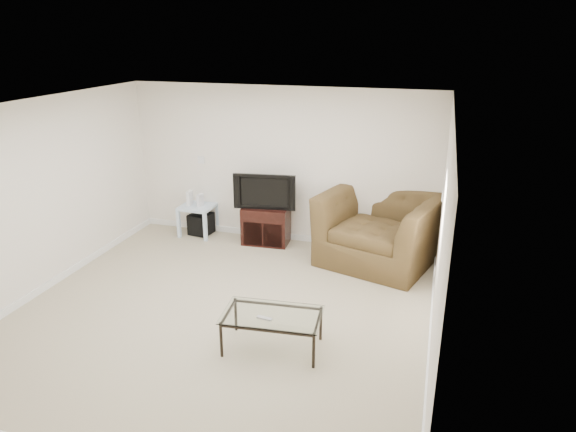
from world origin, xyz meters
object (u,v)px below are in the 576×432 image
(side_table, at_px, (199,220))
(coffee_table, at_px, (272,331))
(recliner, at_px, (380,218))
(tv_stand, at_px, (267,224))
(subwoofer, at_px, (201,224))
(television, at_px, (266,190))

(side_table, height_order, coffee_table, side_table)
(side_table, xyz_separation_m, recliner, (3.06, -0.23, 0.44))
(tv_stand, distance_m, recliner, 1.89)
(subwoofer, relative_size, coffee_table, 0.33)
(television, bearing_deg, tv_stand, 85.78)
(tv_stand, height_order, subwoofer, tv_stand)
(television, distance_m, subwoofer, 1.39)
(television, relative_size, coffee_table, 0.87)
(tv_stand, height_order, coffee_table, tv_stand)
(tv_stand, relative_size, side_table, 1.36)
(recliner, bearing_deg, television, -169.81)
(television, bearing_deg, recliner, -14.28)
(tv_stand, relative_size, subwoofer, 2.12)
(tv_stand, xyz_separation_m, television, (0.00, -0.03, 0.59))
(recliner, relative_size, coffee_table, 1.51)
(television, height_order, subwoofer, television)
(side_table, bearing_deg, coffee_table, -51.38)
(tv_stand, distance_m, side_table, 1.22)
(tv_stand, distance_m, television, 0.59)
(side_table, distance_m, subwoofer, 0.09)
(subwoofer, distance_m, recliner, 3.08)
(side_table, relative_size, recliner, 0.34)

